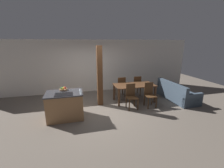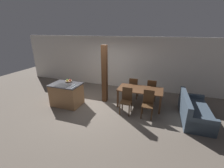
# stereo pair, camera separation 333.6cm
# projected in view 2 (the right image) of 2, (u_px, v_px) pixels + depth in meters

# --- Properties ---
(ground_plane) EXTENTS (16.00, 16.00, 0.00)m
(ground_plane) POSITION_uv_depth(u_px,v_px,m) (97.00, 105.00, 6.35)
(ground_plane) COLOR #665B51
(wall_back) EXTENTS (11.20, 0.08, 2.70)m
(wall_back) POSITION_uv_depth(u_px,v_px,m) (115.00, 62.00, 8.08)
(wall_back) COLOR silver
(wall_back) RESTS_ON ground_plane
(kitchen_island) EXTENTS (1.21, 0.85, 0.94)m
(kitchen_island) POSITION_uv_depth(u_px,v_px,m) (67.00, 94.00, 6.24)
(kitchen_island) COLOR #9E7047
(kitchen_island) RESTS_ON ground_plane
(fruit_bowl) EXTENTS (0.27, 0.27, 0.12)m
(fruit_bowl) POSITION_uv_depth(u_px,v_px,m) (69.00, 81.00, 6.30)
(fruit_bowl) COLOR #99704C
(fruit_bowl) RESTS_ON kitchen_island
(wine_glass_near) EXTENTS (0.07, 0.07, 0.14)m
(wine_glass_near) POSITION_uv_depth(u_px,v_px,m) (72.00, 86.00, 5.57)
(wine_glass_near) COLOR silver
(wine_glass_near) RESTS_ON kitchen_island
(wine_glass_middle) EXTENTS (0.07, 0.07, 0.14)m
(wine_glass_middle) POSITION_uv_depth(u_px,v_px,m) (73.00, 85.00, 5.64)
(wine_glass_middle) COLOR silver
(wine_glass_middle) RESTS_ON kitchen_island
(wine_glass_far) EXTENTS (0.07, 0.07, 0.14)m
(wine_glass_far) POSITION_uv_depth(u_px,v_px,m) (74.00, 84.00, 5.72)
(wine_glass_far) COLOR silver
(wine_glass_far) RESTS_ON kitchen_island
(wine_glass_end) EXTENTS (0.07, 0.07, 0.14)m
(wine_glass_end) POSITION_uv_depth(u_px,v_px,m) (75.00, 84.00, 5.80)
(wine_glass_end) COLOR silver
(wine_glass_end) RESTS_ON kitchen_island
(dining_table) EXTENTS (1.77, 0.91, 0.76)m
(dining_table) POSITION_uv_depth(u_px,v_px,m) (140.00, 91.00, 6.06)
(dining_table) COLOR #51331E
(dining_table) RESTS_ON ground_plane
(dining_chair_near_left) EXTENTS (0.40, 0.40, 0.98)m
(dining_chair_near_left) POSITION_uv_depth(u_px,v_px,m) (126.00, 100.00, 5.63)
(dining_chair_near_left) COLOR #472D19
(dining_chair_near_left) RESTS_ON ground_plane
(dining_chair_near_right) EXTENTS (0.40, 0.40, 0.98)m
(dining_chair_near_right) POSITION_uv_depth(u_px,v_px,m) (148.00, 103.00, 5.38)
(dining_chair_near_right) COLOR #472D19
(dining_chair_near_right) RESTS_ON ground_plane
(dining_chair_far_left) EXTENTS (0.40, 0.40, 0.98)m
(dining_chair_far_left) POSITION_uv_depth(u_px,v_px,m) (134.00, 88.00, 6.83)
(dining_chair_far_left) COLOR #472D19
(dining_chair_far_left) RESTS_ON ground_plane
(dining_chair_far_right) EXTENTS (0.40, 0.40, 0.98)m
(dining_chair_far_right) POSITION_uv_depth(u_px,v_px,m) (151.00, 90.00, 6.58)
(dining_chair_far_right) COLOR #472D19
(dining_chair_far_right) RESTS_ON ground_plane
(couch) EXTENTS (0.94, 1.98, 0.84)m
(couch) POSITION_uv_depth(u_px,v_px,m) (194.00, 112.00, 5.29)
(couch) COLOR #3D4C5B
(couch) RESTS_ON ground_plane
(timber_post) EXTENTS (0.21, 0.21, 2.44)m
(timber_post) POSITION_uv_depth(u_px,v_px,m) (105.00, 75.00, 6.33)
(timber_post) COLOR #4C2D19
(timber_post) RESTS_ON ground_plane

